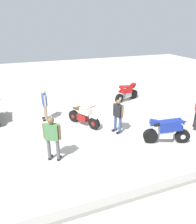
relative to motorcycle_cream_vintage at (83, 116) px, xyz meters
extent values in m
plane|color=#B7B2A8|center=(-0.21, 0.50, -0.49)|extent=(40.00, 40.00, 0.00)
cube|color=#9C978F|center=(-0.21, 5.10, -0.41)|extent=(14.00, 0.30, 0.15)
cylinder|color=black|center=(-0.34, 0.60, -0.19)|extent=(0.44, 0.60, 0.60)
cylinder|color=black|center=(0.34, -0.57, -0.19)|extent=(0.44, 0.60, 0.60)
cylinder|color=maroon|center=(-0.34, 0.60, -0.19)|extent=(0.26, 0.27, 0.21)
cylinder|color=maroon|center=(0.34, -0.57, -0.19)|extent=(0.26, 0.27, 0.21)
cube|color=maroon|center=(0.02, -0.03, -0.09)|extent=(0.52, 0.62, 0.32)
cube|color=white|center=(-0.08, 0.14, 0.31)|extent=(0.56, 0.64, 0.30)
cube|color=white|center=(-0.34, 0.60, 0.14)|extent=(0.36, 0.46, 0.08)
cube|color=#4C331E|center=(0.15, -0.25, 0.33)|extent=(0.53, 0.65, 0.12)
cube|color=white|center=(0.30, -0.51, 0.31)|extent=(0.35, 0.39, 0.18)
cylinder|color=maroon|center=(0.08, -0.46, -0.14)|extent=(0.37, 0.54, 0.16)
cylinder|color=maroon|center=(-0.24, 0.43, 0.56)|extent=(0.62, 0.38, 0.04)
sphere|color=silver|center=(-0.36, 0.62, 0.36)|extent=(0.16, 0.16, 0.16)
cylinder|color=black|center=(-3.02, -2.20, -0.19)|extent=(0.62, 0.36, 0.60)
cylinder|color=black|center=(-4.28, -2.66, -0.19)|extent=(0.64, 0.42, 0.60)
cylinder|color=silver|center=(-3.02, -2.20, -0.19)|extent=(0.26, 0.24, 0.21)
cylinder|color=silver|center=(-4.28, -2.66, -0.19)|extent=(0.26, 0.24, 0.21)
cube|color=silver|center=(-3.70, -2.45, -0.09)|extent=(0.62, 0.46, 0.32)
cube|color=red|center=(-3.56, -2.40, 0.31)|extent=(1.05, 0.68, 0.57)
cone|color=red|center=(-3.07, -2.21, 0.46)|extent=(0.45, 0.44, 0.39)
cube|color=black|center=(-3.93, -2.53, 0.38)|extent=(0.65, 0.45, 0.12)
cube|color=red|center=(-4.21, -2.64, 0.46)|extent=(0.40, 0.33, 0.23)
cylinder|color=silver|center=(-4.14, -2.70, 0.28)|extent=(0.40, 0.22, 0.17)
cylinder|color=silver|center=(-4.19, -2.55, 0.28)|extent=(0.40, 0.22, 0.17)
cylinder|color=silver|center=(-3.20, -2.26, 0.48)|extent=(0.28, 0.67, 0.04)
sphere|color=silver|center=(-2.99, -2.19, 0.41)|extent=(0.16, 0.16, 0.16)
cylinder|color=black|center=(-3.42, 3.08, -0.19)|extent=(0.62, 0.36, 0.60)
cylinder|color=black|center=(-2.16, 2.59, -0.19)|extent=(0.64, 0.42, 0.60)
cylinder|color=silver|center=(-3.42, 3.08, -0.19)|extent=(0.26, 0.24, 0.21)
cylinder|color=silver|center=(-2.16, 2.59, -0.19)|extent=(0.26, 0.24, 0.21)
cube|color=silver|center=(-2.75, 2.82, -0.09)|extent=(0.62, 0.46, 0.32)
cube|color=navy|center=(-2.89, 2.87, 0.31)|extent=(1.05, 0.69, 0.57)
cone|color=navy|center=(-3.37, 3.06, 0.46)|extent=(0.45, 0.44, 0.39)
cube|color=black|center=(-2.51, 2.73, 0.38)|extent=(0.65, 0.46, 0.12)
cube|color=navy|center=(-2.23, 2.62, 0.46)|extent=(0.40, 0.33, 0.23)
cylinder|color=silver|center=(-2.25, 2.71, 0.28)|extent=(0.40, 0.23, 0.17)
cylinder|color=silver|center=(-2.31, 2.56, 0.28)|extent=(0.40, 0.23, 0.17)
cylinder|color=silver|center=(-3.24, 3.01, 0.48)|extent=(0.28, 0.67, 0.04)
sphere|color=silver|center=(-3.45, 3.08, 0.41)|extent=(0.16, 0.16, 0.16)
cylinder|color=#384772|center=(-1.22, 1.09, -0.09)|extent=(0.16, 0.16, 0.79)
cube|color=black|center=(-1.17, 1.11, -0.45)|extent=(0.28, 0.18, 0.08)
cylinder|color=#384772|center=(-1.32, 1.39, -0.09)|extent=(0.16, 0.16, 0.79)
cube|color=black|center=(-1.27, 1.41, -0.45)|extent=(0.28, 0.18, 0.08)
cube|color=black|center=(-1.27, 1.24, 0.58)|extent=(0.35, 0.49, 0.56)
cylinder|color=brown|center=(-1.19, 0.99, 0.60)|extent=(0.11, 0.11, 0.53)
cylinder|color=brown|center=(-1.36, 1.49, 0.60)|extent=(0.11, 0.11, 0.53)
sphere|color=brown|center=(-1.27, 1.24, 1.00)|extent=(0.21, 0.21, 0.21)
cylinder|color=#262628|center=(-4.81, 2.37, -0.05)|extent=(0.18, 0.18, 0.88)
cube|color=black|center=(-4.86, 2.41, -0.45)|extent=(0.27, 0.24, 0.08)
cylinder|color=#262628|center=(-5.02, 2.09, -0.05)|extent=(0.18, 0.18, 0.88)
cube|color=black|center=(-5.07, 2.13, -0.45)|extent=(0.27, 0.24, 0.08)
cylinder|color=gray|center=(1.65, -1.47, -0.08)|extent=(0.13, 0.13, 0.81)
cube|color=black|center=(1.71, -1.47, -0.45)|extent=(0.26, 0.10, 0.08)
cylinder|color=gray|center=(1.65, -1.15, -0.08)|extent=(0.13, 0.13, 0.81)
cube|color=black|center=(1.71, -1.15, -0.45)|extent=(0.26, 0.10, 0.08)
cube|color=#3359A5|center=(1.65, -1.31, 0.61)|extent=(0.22, 0.46, 0.58)
cylinder|color=#D8AD8C|center=(1.65, -1.58, 0.63)|extent=(0.09, 0.09, 0.54)
cylinder|color=#D8AD8C|center=(1.65, -1.04, 0.63)|extent=(0.09, 0.09, 0.54)
sphere|color=#D8AD8C|center=(1.65, -1.31, 1.04)|extent=(0.22, 0.22, 0.22)
cylinder|color=#59595B|center=(1.73, 2.49, -0.06)|extent=(0.18, 0.18, 0.86)
cube|color=black|center=(1.70, 2.44, -0.45)|extent=(0.21, 0.28, 0.08)
cylinder|color=#59595B|center=(2.03, 2.33, -0.06)|extent=(0.18, 0.18, 0.86)
cube|color=black|center=(2.00, 2.27, -0.45)|extent=(0.21, 0.28, 0.08)
cube|color=#4C7F4C|center=(1.88, 2.41, 0.68)|extent=(0.53, 0.43, 0.61)
cylinder|color=brown|center=(1.63, 2.55, 0.70)|extent=(0.12, 0.12, 0.57)
cylinder|color=brown|center=(2.13, 2.27, 0.70)|extent=(0.12, 0.12, 0.57)
sphere|color=brown|center=(1.88, 2.41, 1.13)|extent=(0.23, 0.23, 0.23)
camera|label=1|loc=(2.70, 9.25, 4.27)|focal=34.39mm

